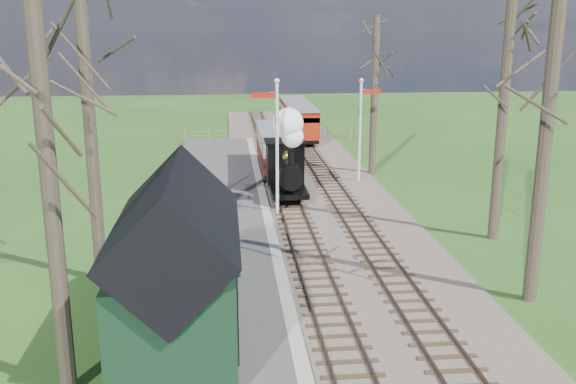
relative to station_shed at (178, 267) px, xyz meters
name	(u,v)px	position (x,y,z in m)	size (l,w,h in m)	color
distant_hills	(263,229)	(5.70, 60.38, -18.47)	(114.40, 48.00, 22.02)	#385B23
ballast_bed	(305,183)	(5.60, 18.00, -2.22)	(8.00, 60.00, 0.10)	brown
track_near	(281,182)	(4.30, 18.00, -2.17)	(1.60, 60.00, 0.15)	brown
track_far	(328,181)	(6.90, 18.00, -2.17)	(1.60, 60.00, 0.15)	brown
platform	(215,229)	(0.80, 10.00, -2.17)	(5.00, 44.00, 0.20)	#474442
coping_strip	(270,227)	(3.10, 10.00, -2.16)	(0.40, 44.00, 0.21)	#B2AD9E
station_shed	(178,267)	(0.00, 0.00, 0.00)	(3.25, 6.30, 4.78)	black
semaphore_near	(276,138)	(3.53, 12.00, 1.35)	(1.22, 0.24, 6.22)	silver
semaphore_far	(362,122)	(8.67, 18.00, 1.08)	(1.22, 0.24, 5.72)	silver
bare_trees	(348,120)	(5.63, 6.10, 2.94)	(15.51, 22.39, 12.00)	#382D23
fence_line	(269,133)	(4.60, 32.00, -1.72)	(12.60, 0.08, 1.00)	slate
locomotive	(287,159)	(4.29, 14.63, -0.15)	(1.84, 4.29, 4.59)	black
coach	(277,147)	(4.30, 20.69, -0.72)	(2.14, 7.35, 2.26)	black
red_carriage_a	(302,124)	(6.90, 30.34, -0.78)	(2.05, 5.08, 2.16)	black
red_carriage_b	(294,114)	(6.90, 35.84, -0.78)	(2.05, 5.08, 2.16)	black
sign_board	(237,260)	(1.63, 4.58, -1.58)	(0.23, 0.67, 0.98)	#0D3F2D
bench	(214,332)	(0.92, -0.47, -1.65)	(0.95, 1.61, 0.89)	#3F2416
person	(234,275)	(1.50, 2.81, -1.40)	(0.49, 0.32, 1.35)	black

